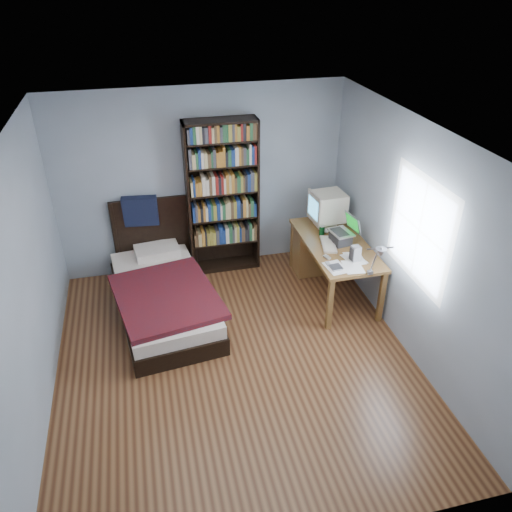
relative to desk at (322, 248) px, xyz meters
The scene contains 14 objects.
room 2.22m from the desk, 136.02° to the right, with size 4.20×4.24×2.50m.
desk is the anchor object (origin of this frame).
crt_monitor 0.59m from the desk, 50.08° to the left, with size 0.44×0.40×0.47m.
laptop 0.62m from the desk, 81.48° to the right, with size 0.34×0.34×0.38m.
desk_lamp 1.73m from the desk, 90.16° to the right, with size 0.22×0.49×0.58m.
keyboard 0.58m from the desk, 104.11° to the right, with size 0.16×0.41×0.03m, color beige.
speaker 0.98m from the desk, 86.48° to the right, with size 0.10×0.10×0.19m, color gray.
soda_can 0.43m from the desk, 118.68° to the right, with size 0.07×0.07×0.12m, color #083C0E.
mouse 0.36m from the desk, 101.00° to the right, with size 0.07×0.12×0.04m, color silver.
phone_silver 0.85m from the desk, 107.86° to the right, with size 0.05×0.10×0.02m, color silver.
phone_grey 1.00m from the desk, 107.39° to the right, with size 0.04×0.09×0.02m, color gray.
external_drive 1.08m from the desk, 102.77° to the right, with size 0.13×0.13×0.03m, color gray.
bookshelf 1.50m from the desk, 157.84° to the left, with size 0.95×0.30×2.10m.
bed 2.21m from the desk, behind, with size 1.34×2.19×1.16m.
Camera 1 is at (-0.75, -4.06, 3.79)m, focal length 35.00 mm.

